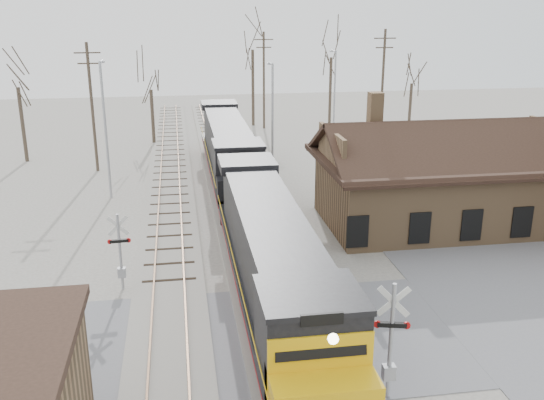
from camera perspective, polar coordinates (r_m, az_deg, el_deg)
The scene contains 20 objects.
ground at distance 25.07m, azimuth 0.92°, elevation -12.94°, with size 140.00×140.00×0.00m, color #A9A398.
road at distance 25.06m, azimuth 0.92°, elevation -12.91°, with size 60.00×9.00×0.03m, color slate.
track_main at distance 38.57m, azimuth -2.92°, elevation -1.47°, with size 3.40×90.00×0.24m.
track_siding at distance 38.39m, azimuth -9.61°, elevation -1.81°, with size 3.40×90.00×0.24m.
depot at distance 38.20m, azimuth 15.72°, elevation 1.35°, with size 15.20×9.31×7.90m.
locomotive_lead at distance 25.70m, azimuth 0.17°, elevation -6.01°, with size 3.12×20.88×4.64m.
locomotive_trailing at distance 45.70m, azimuth -4.08°, elevation 4.69°, with size 3.12×20.88×4.39m.
crossbuck_near at distance 21.20m, azimuth 11.09°, elevation -13.30°, with size 1.20×0.38×4.27m.
crossbuck_far at distance 29.19m, azimuth -14.09°, elevation -4.96°, with size 1.07×0.28×3.75m.
streetlight_a at distance 42.69m, azimuth -15.43°, elevation 6.96°, with size 0.25×2.04×9.35m.
streetlight_b at distance 47.00m, azimuth 0.02°, elevation 8.15°, with size 0.25×2.04×8.69m.
streetlight_c at distance 59.68m, azimuth 5.88°, elevation 10.17°, with size 0.25×2.04×8.74m.
utility_pole_a at distance 50.10m, azimuth -16.58°, elevation 8.51°, with size 2.00×0.24×10.15m.
utility_pole_b at distance 65.66m, azimuth -0.77°, elevation 11.33°, with size 2.00×0.24×10.18m.
utility_pole_c at distance 56.38m, azimuth 10.34°, elevation 10.29°, with size 2.00×0.24×10.84m.
tree_a at distance 55.16m, azimuth -22.93°, elevation 10.81°, with size 4.21×4.21×10.32m.
tree_b at distance 59.11m, azimuth -11.38°, elevation 10.94°, with size 3.46×3.46×8.48m.
tree_c at distance 67.09m, azimuth -1.85°, elevation 15.12°, with size 5.49×5.49×13.45m.
tree_d at distance 67.46m, azimuth 5.63°, elevation 14.25°, with size 4.95×4.95×12.12m.
tree_e at distance 64.19m, azimuth 13.07°, elevation 11.37°, with size 3.47×3.47×8.50m.
Camera 1 is at (-3.76, -21.19, 12.86)m, focal length 40.00 mm.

